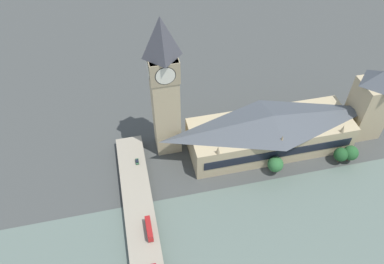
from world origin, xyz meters
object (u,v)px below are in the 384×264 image
object	(u,v)px
parliament_hall	(270,132)
clock_tower	(164,87)
road_bridge	(145,251)
car_northbound_tail	(137,161)
double_decker_bus_rear	(149,229)
victoria_tower	(370,103)

from	to	relation	value
parliament_hall	clock_tower	distance (m)	67.01
parliament_hall	road_bridge	xyz separation A→B (m)	(-52.15, 79.52, -8.27)
road_bridge	car_northbound_tail	distance (m)	52.62
parliament_hall	clock_tower	size ratio (longest dim) A/B	1.11
road_bridge	double_decker_bus_rear	xyz separation A→B (m)	(8.86, -3.46, 3.71)
victoria_tower	car_northbound_tail	bearing A→B (deg)	89.87
double_decker_bus_rear	car_northbound_tail	distance (m)	43.71
parliament_hall	car_northbound_tail	world-z (taller)	parliament_hall
clock_tower	double_decker_bus_rear	distance (m)	70.37
parliament_hall	victoria_tower	distance (m)	59.99
parliament_hall	clock_tower	bearing A→B (deg)	76.56
victoria_tower	double_decker_bus_rear	distance (m)	142.72
clock_tower	car_northbound_tail	size ratio (longest dim) A/B	20.40
parliament_hall	double_decker_bus_rear	size ratio (longest dim) A/B	7.90
parliament_hall	clock_tower	world-z (taller)	clock_tower
road_bridge	car_northbound_tail	size ratio (longest dim) A/B	35.33
car_northbound_tail	road_bridge	bearing A→B (deg)	176.91
victoria_tower	road_bridge	bearing A→B (deg)	110.64
victoria_tower	road_bridge	size ratio (longest dim) A/B	0.34
double_decker_bus_rear	parliament_hall	bearing A→B (deg)	-60.35
double_decker_bus_rear	car_northbound_tail	world-z (taller)	double_decker_bus_rear
parliament_hall	double_decker_bus_rear	distance (m)	87.64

